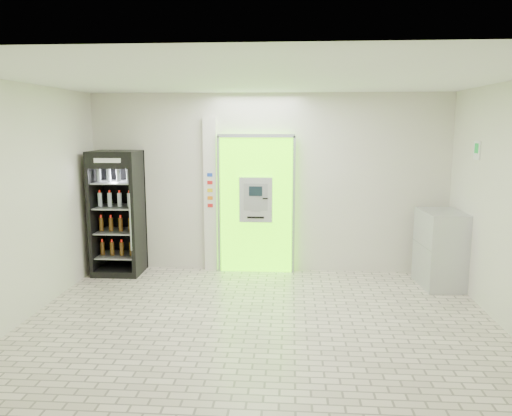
# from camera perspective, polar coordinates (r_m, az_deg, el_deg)

# --- Properties ---
(ground) EXTENTS (6.00, 6.00, 0.00)m
(ground) POSITION_cam_1_polar(r_m,az_deg,el_deg) (6.36, 0.32, -13.41)
(ground) COLOR beige
(ground) RESTS_ON ground
(room_shell) EXTENTS (6.00, 6.00, 6.00)m
(room_shell) POSITION_cam_1_polar(r_m,az_deg,el_deg) (5.89, 0.34, 3.33)
(room_shell) COLOR silver
(room_shell) RESTS_ON ground
(atm_assembly) EXTENTS (1.30, 0.24, 2.33)m
(atm_assembly) POSITION_cam_1_polar(r_m,az_deg,el_deg) (8.38, 0.03, 0.53)
(atm_assembly) COLOR #54EB00
(atm_assembly) RESTS_ON ground
(pillar) EXTENTS (0.22, 0.11, 2.60)m
(pillar) POSITION_cam_1_polar(r_m,az_deg,el_deg) (8.49, -5.21, 1.48)
(pillar) COLOR silver
(pillar) RESTS_ON ground
(beverage_cooler) EXTENTS (0.78, 0.74, 2.06)m
(beverage_cooler) POSITION_cam_1_polar(r_m,az_deg,el_deg) (8.63, -15.50, -0.79)
(beverage_cooler) COLOR black
(beverage_cooler) RESTS_ON ground
(steel_cabinet) EXTENTS (0.65, 0.92, 1.17)m
(steel_cabinet) POSITION_cam_1_polar(r_m,az_deg,el_deg) (8.23, 20.35, -4.39)
(steel_cabinet) COLOR #B6B8BE
(steel_cabinet) RESTS_ON ground
(exit_sign) EXTENTS (0.02, 0.22, 0.26)m
(exit_sign) POSITION_cam_1_polar(r_m,az_deg,el_deg) (7.71, 23.95, 6.05)
(exit_sign) COLOR white
(exit_sign) RESTS_ON room_shell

